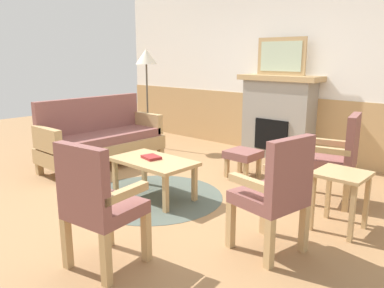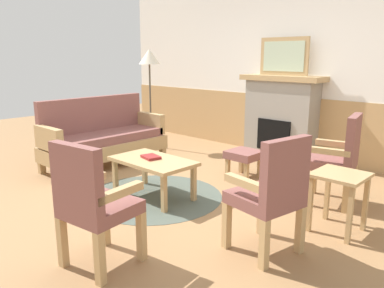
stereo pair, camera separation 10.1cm
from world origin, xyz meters
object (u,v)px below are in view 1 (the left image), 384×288
book_on_table (151,157)px  armchair_by_window_left (276,190)px  armchair_front_left (98,201)px  couch (101,139)px  armchair_near_fireplace (338,155)px  side_table (341,184)px  framed_picture (281,56)px  floor_lamp_by_couch (146,63)px  fireplace (278,116)px  coffee_table (153,164)px  footstool (243,156)px

book_on_table → armchair_by_window_left: (1.71, -0.21, 0.08)m
armchair_front_left → armchair_by_window_left: bearing=52.0°
couch → book_on_table: (1.48, -0.35, 0.06)m
armchair_near_fireplace → side_table: size_ratio=1.78×
framed_picture → couch: (-1.65, -2.14, -1.16)m
floor_lamp_by_couch → armchair_front_left: bearing=-46.6°
fireplace → floor_lamp_by_couch: bearing=-156.0°
fireplace → side_table: 2.61m
framed_picture → floor_lamp_by_couch: (-2.03, -0.90, -0.11)m
side_table → floor_lamp_by_couch: bearing=164.9°
framed_picture → side_table: size_ratio=1.45×
coffee_table → footstool: size_ratio=2.40×
couch → floor_lamp_by_couch: size_ratio=1.07×
armchair_near_fireplace → coffee_table: bearing=-142.5°
armchair_near_fireplace → book_on_table: bearing=-143.6°
footstool → floor_lamp_by_couch: bearing=171.9°
fireplace → armchair_front_left: fireplace is taller
couch → armchair_near_fireplace: 3.24m
coffee_table → side_table: side_table is taller
couch → coffee_table: bearing=-13.5°
framed_picture → armchair_near_fireplace: (1.47, -1.28, -1.02)m
armchair_by_window_left → side_table: bearing=74.3°
fireplace → floor_lamp_by_couch: size_ratio=0.77×
framed_picture → floor_lamp_by_couch: 2.23m
coffee_table → floor_lamp_by_couch: (-1.91, 1.60, 1.06)m
floor_lamp_by_couch → armchair_near_fireplace: bearing=-6.2°
framed_picture → floor_lamp_by_couch: bearing=-156.0°
fireplace → floor_lamp_by_couch: (-2.03, -0.90, 0.80)m
armchair_near_fireplace → fireplace: bearing=138.8°
couch → armchair_by_window_left: same height
fireplace → couch: (-1.65, -2.14, -0.26)m
footstool → armchair_front_left: armchair_front_left is taller
floor_lamp_by_couch → couch: bearing=-72.8°
fireplace → armchair_near_fireplace: 1.95m
fireplace → footstool: (0.20, -1.22, -0.37)m
floor_lamp_by_couch → book_on_table: bearing=-40.5°
coffee_table → armchair_by_window_left: armchair_by_window_left is taller
framed_picture → couch: bearing=-127.7°
book_on_table → side_table: bearing=16.4°
couch → book_on_table: size_ratio=8.53×
armchair_near_fireplace → armchair_by_window_left: 1.43m
coffee_table → book_on_table: book_on_table is taller
framed_picture → footstool: framed_picture is taller
coffee_table → floor_lamp_by_couch: bearing=140.0°
coffee_table → armchair_by_window_left: bearing=-6.9°
armchair_by_window_left → coffee_table: bearing=173.1°
armchair_by_window_left → floor_lamp_by_couch: (-3.57, 1.80, 0.91)m
footstool → armchair_near_fireplace: armchair_near_fireplace is taller
couch → armchair_front_left: same height
coffee_table → side_table: size_ratio=1.75×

